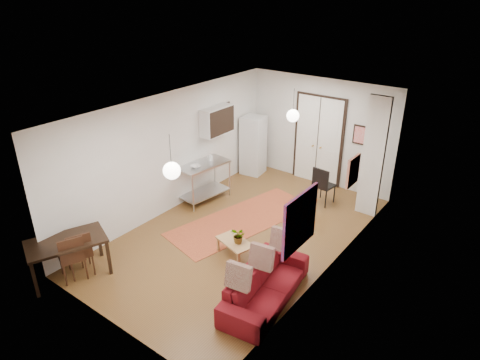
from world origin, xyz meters
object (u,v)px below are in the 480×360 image
Objects in this scene: fridge at (253,145)px; black_side_chair at (326,181)px; kitchen_counter at (204,176)px; dining_table at (66,244)px; dining_chair_near at (83,246)px; dining_chair_far at (75,250)px; sofa at (266,285)px; coffee_table at (235,243)px.

fridge reaches higher than black_side_chair.
black_side_chair is at bearing 42.88° from kitchen_counter.
dining_chair_near reaches higher than dining_table.
dining_chair_near is 0.97× the size of black_side_chair.
fridge is (0.00, 2.14, 0.18)m from kitchen_counter.
fridge is 1.06× the size of dining_table.
black_side_chair reaches higher than dining_chair_far.
fridge is 5.95m from dining_chair_far.
fridge reaches higher than dining_chair_far.
dining_table is (-3.37, -1.65, 0.38)m from sofa.
sofa is at bearing 137.68° from dining_chair_far.
dining_table reaches higher than sofa.
fridge is 1.76× the size of dining_chair_far.
coffee_table is at bearing -67.78° from fridge.
dining_table is at bearing -131.91° from coffee_table.
sofa is 2.21× the size of dining_chair_near.
kitchen_counter is at bearing 48.35° from sofa.
coffee_table is at bearing 160.55° from dining_chair_far.
black_side_chair reaches higher than sofa.
dining_chair_far is at bearing 72.43° from black_side_chair.
sofa reaches higher than coffee_table.
black_side_chair is (0.39, 3.28, 0.28)m from coffee_table.
dining_chair_far is at bearing 22.27° from dining_chair_near.
kitchen_counter reaches higher than coffee_table.
fridge is 2.57m from black_side_chair.
fridge is 1.71× the size of black_side_chair.
kitchen_counter reaches higher than dining_chair_far.
coffee_table is at bearing 158.46° from dining_chair_near.
coffee_table is 3.22m from dining_table.
fridge reaches higher than coffee_table.
black_side_chair is at bearing 3.98° from sofa.
kitchen_counter reaches higher than dining_chair_near.
dining_chair_near is 0.16m from dining_chair_far.
black_side_chair is at bearing 65.96° from dining_table.
dining_table is at bearing -23.69° from dining_chair_far.
coffee_table is at bearing 48.09° from dining_table.
kitchen_counter is (-2.13, 1.52, 0.36)m from coffee_table.
coffee_table is 0.88× the size of black_side_chair.
dining_chair_far is at bearing -131.72° from coffee_table.
black_side_chair is (2.42, 5.56, 0.03)m from dining_chair_far.
kitchen_counter is (-3.37, 2.24, 0.35)m from sofa.
black_side_chair is (2.52, -0.39, -0.26)m from fridge.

